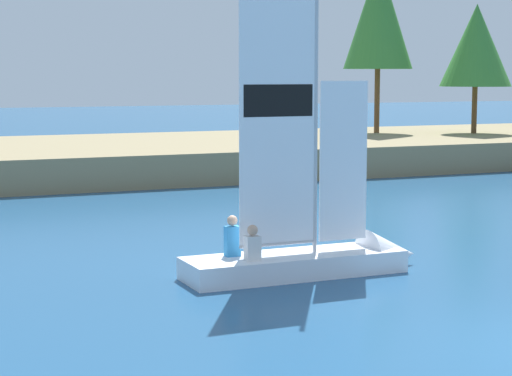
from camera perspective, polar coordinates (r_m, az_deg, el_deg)
shore_bank at (r=36.84m, az=-8.22°, el=1.90°), size 80.00×11.77×1.17m
shoreline_tree_midleft at (r=43.15m, az=7.64°, el=10.67°), size 3.20×3.20×7.96m
shoreline_tree_centre at (r=43.39m, az=13.57°, el=8.64°), size 3.26×3.26×5.90m
sailboat at (r=18.05m, az=4.43°, el=-3.75°), size 4.95×1.33×6.60m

